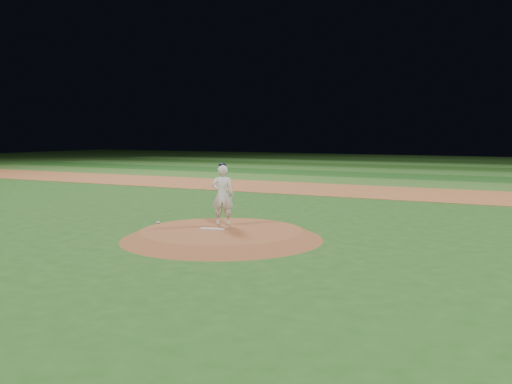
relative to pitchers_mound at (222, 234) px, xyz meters
The scene contains 12 objects.
ground 0.12m from the pitchers_mound, ahead, with size 120.00×120.00×0.00m, color #24531A.
infield_dirt_band 14.00m from the pitchers_mound, 90.00° to the left, with size 70.00×6.00×0.02m, color #A05B31.
outfield_stripe_0 19.50m from the pitchers_mound, 90.00° to the left, with size 70.00×5.00×0.02m, color #366524.
outfield_stripe_1 24.50m from the pitchers_mound, 90.00° to the left, with size 70.00×5.00×0.02m, color #1B4C18.
outfield_stripe_2 29.50m from the pitchers_mound, 90.00° to the left, with size 70.00×5.00×0.02m, color #316725.
outfield_stripe_3 34.50m from the pitchers_mound, 90.00° to the left, with size 70.00×5.00×0.02m, color #204C18.
outfield_stripe_4 39.50m from the pitchers_mound, 90.00° to the left, with size 70.00×5.00×0.02m, color #35752A.
outfield_stripe_5 44.50m from the pitchers_mound, 90.00° to the left, with size 70.00×5.00×0.02m, color #1D4415.
pitchers_mound is the anchor object (origin of this frame).
pitching_rubber 0.30m from the pitchers_mound, 158.66° to the right, with size 0.69×0.17×0.03m, color beige.
rosin_bag 2.21m from the pitchers_mound, behind, with size 0.12×0.12×0.07m, color beige.
pitcher_on_mound 1.27m from the pitchers_mound, 119.41° to the left, with size 0.74×0.62×1.79m.
Camera 1 is at (7.94, -13.15, 2.90)m, focal length 40.00 mm.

